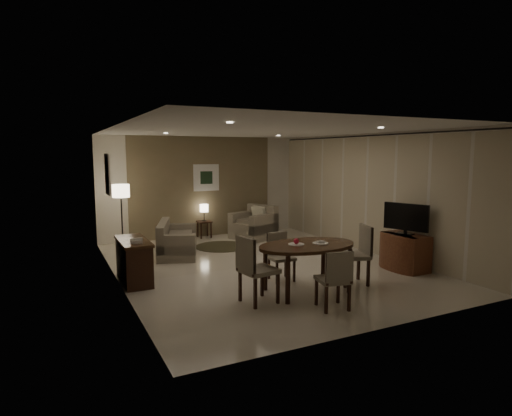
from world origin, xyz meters
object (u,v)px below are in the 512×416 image
chair_far (281,257)px  tv_cabinet (405,252)px  dining_table (307,268)px  sofa (178,238)px  chair_right (353,255)px  side_table (204,229)px  floor_lamp (122,218)px  chair_left (259,269)px  chair_near (333,279)px  console_desk (134,261)px  armchair (253,222)px

chair_far → tv_cabinet: bearing=-6.3°
dining_table → tv_cabinet: bearing=6.8°
dining_table → sofa: size_ratio=1.06×
chair_right → sofa: bearing=-131.9°
tv_cabinet → side_table: (-2.45, 4.75, -0.13)m
floor_lamp → tv_cabinet: bearing=-41.8°
chair_left → sofa: (-0.25, 3.55, -0.14)m
chair_left → chair_right: (1.88, 0.13, -0.01)m
dining_table → chair_right: 0.95m
chair_left → sofa: size_ratio=0.65×
dining_table → chair_right: bearing=1.1°
chair_near → chair_left: bearing=-28.2°
dining_table → floor_lamp: floor_lamp is taller
console_desk → chair_left: 2.43m
chair_far → sofa: 2.93m
chair_near → dining_table: bearing=-84.6°
chair_left → chair_near: bearing=-137.6°
tv_cabinet → dining_table: (-2.45, -0.29, 0.04)m
chair_left → side_table: size_ratio=2.29×
console_desk → floor_lamp: bearing=85.1°
chair_far → chair_right: (1.01, -0.71, 0.09)m
chair_far → side_table: bearing=92.6°
dining_table → chair_right: size_ratio=1.65×
console_desk → chair_right: size_ratio=1.18×
chair_far → side_table: chair_far is taller
chair_left → dining_table: bearing=-91.4°
chair_far → sofa: (-1.12, 2.71, -0.05)m
dining_table → chair_near: 0.82m
tv_cabinet → chair_left: chair_left is taller
chair_near → armchair: (1.20, 5.15, -0.01)m
chair_far → armchair: size_ratio=0.85×
tv_cabinet → floor_lamp: (-4.66, 4.17, 0.42)m
armchair → floor_lamp: (-3.33, 0.13, 0.33)m
tv_cabinet → sofa: (-3.63, 3.15, 0.02)m
console_desk → chair_near: (2.36, -2.61, 0.07)m
side_table → floor_lamp: size_ratio=0.29×
tv_cabinet → chair_right: bearing=-169.6°
sofa → chair_far: bearing=-138.5°
tv_cabinet → floor_lamp: 6.27m
tv_cabinet → side_table: bearing=117.3°
chair_near → side_table: chair_near is taller
armchair → chair_right: bearing=-22.4°
dining_table → chair_near: chair_near is taller
dining_table → armchair: bearing=75.5°
chair_near → chair_right: (1.03, 0.83, 0.07)m
console_desk → dining_table: dining_table is taller
chair_near → chair_right: size_ratio=0.87×
chair_left → tv_cabinet: bearing=-91.4°
chair_far → chair_right: chair_right is taller
console_desk → chair_left: chair_left is taller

